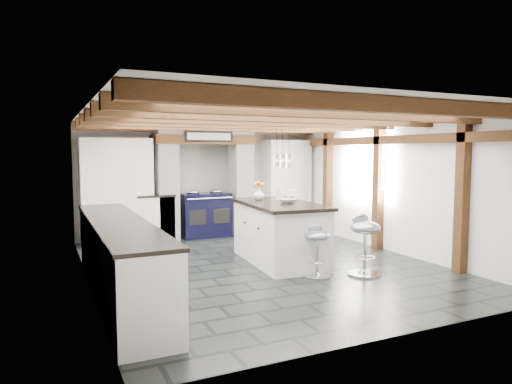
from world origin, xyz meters
name	(u,v)px	position (x,y,z in m)	size (l,w,h in m)	color
ground	(261,265)	(0.00, 0.00, 0.00)	(6.00, 6.00, 0.00)	black
room_shell	(195,191)	(-0.61, 1.42, 1.07)	(6.00, 6.03, 6.00)	white
range_cooker	(205,214)	(0.00, 2.68, 0.47)	(1.00, 0.63, 0.99)	black
kitchen_island	(279,232)	(0.35, 0.08, 0.49)	(1.16, 2.00, 1.27)	white
bar_stool_near	(364,237)	(1.08, -1.12, 0.54)	(0.47, 0.47, 0.87)	silver
bar_stool_far	(317,244)	(0.42, -0.91, 0.46)	(0.44, 0.44, 0.74)	silver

